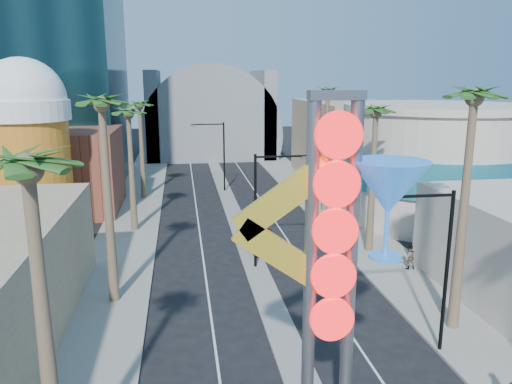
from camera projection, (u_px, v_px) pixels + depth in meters
name	position (u px, v px, depth m)	size (l,w,h in m)	color
sidewalk_west	(134.00, 215.00, 47.66)	(5.00, 100.00, 0.15)	gray
sidewalk_east	(326.00, 207.00, 50.43)	(5.00, 100.00, 0.15)	gray
median	(230.00, 204.00, 51.93)	(1.60, 84.00, 0.15)	gray
brick_filler_west	(66.00, 171.00, 48.72)	(10.00, 10.00, 8.00)	brown
filler_east	(348.00, 142.00, 62.80)	(10.00, 20.00, 10.00)	tan
beer_mug	(28.00, 142.00, 40.00)	(7.00, 7.00, 14.50)	#B45B18
turquoise_building	(433.00, 163.00, 45.69)	(16.60, 16.60, 10.60)	beige
canopy	(209.00, 130.00, 83.74)	(22.00, 16.00, 22.00)	slate
neon_sign	(355.00, 250.00, 16.67)	(6.53, 2.60, 12.55)	gray
streetlight_0	(263.00, 200.00, 33.59)	(3.79, 0.25, 8.00)	black
streetlight_1	(219.00, 150.00, 56.55)	(3.79, 0.25, 8.00)	black
streetlight_2	(438.00, 258.00, 22.94)	(3.45, 0.25, 8.00)	black
palm_0	(29.00, 189.00, 13.72)	(2.40, 2.40, 11.70)	brown
palm_1	(102.00, 117.00, 27.01)	(2.40, 2.40, 12.70)	brown
palm_2	(129.00, 120.00, 40.80)	(2.40, 2.40, 11.20)	brown
palm_3	(140.00, 111.00, 52.36)	(2.40, 2.40, 11.20)	brown
palm_5	(473.00, 113.00, 23.76)	(2.40, 2.40, 13.20)	brown
palm_6	(376.00, 120.00, 35.62)	(2.40, 2.40, 11.70)	brown
palm_7	(328.00, 100.00, 46.98)	(2.40, 2.40, 12.70)	brown
red_pickup	(264.00, 241.00, 38.14)	(2.36, 5.12, 1.42)	#B50D12
pedestrian_b	(409.00, 257.00, 33.92)	(0.84, 0.65, 1.72)	gray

